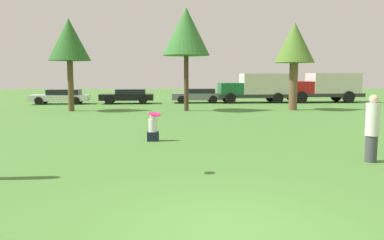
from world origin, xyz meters
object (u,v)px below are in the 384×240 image
(tree_1, at_px, (186,32))
(delivery_truck_green, at_px, (257,87))
(bystander_sitting, at_px, (153,129))
(parked_car_grey, at_px, (197,95))
(tree_2, at_px, (294,45))
(frisbee, at_px, (155,114))
(parked_car_black, at_px, (128,96))
(parked_car_white, at_px, (61,96))
(delivery_truck_red, at_px, (325,86))
(person_catcher, at_px, (372,128))
(tree_0, at_px, (69,41))

(tree_1, relative_size, delivery_truck_green, 1.04)
(bystander_sitting, height_order, parked_car_grey, parked_car_grey)
(tree_1, bearing_deg, tree_2, 1.37)
(frisbee, height_order, parked_car_black, frisbee)
(frisbee, relative_size, bystander_sitting, 0.29)
(delivery_truck_green, bearing_deg, parked_car_white, 1.23)
(frisbee, bearing_deg, tree_1, 84.68)
(bystander_sitting, height_order, delivery_truck_red, delivery_truck_red)
(delivery_truck_green, bearing_deg, person_catcher, 83.66)
(bystander_sitting, distance_m, parked_car_black, 18.45)
(parked_car_white, bearing_deg, tree_1, 144.93)
(frisbee, distance_m, delivery_truck_red, 27.17)
(person_catcher, distance_m, parked_car_black, 23.62)
(person_catcher, distance_m, parked_car_white, 25.96)
(bystander_sitting, relative_size, tree_1, 0.15)
(person_catcher, height_order, parked_car_white, person_catcher)
(parked_car_grey, bearing_deg, tree_0, 37.31)
(tree_2, height_order, parked_car_grey, tree_2)
(frisbee, height_order, tree_1, tree_1)
(person_catcher, height_order, tree_0, tree_0)
(tree_1, distance_m, tree_2, 7.16)
(tree_0, relative_size, tree_2, 1.02)
(frisbee, height_order, tree_2, tree_2)
(parked_car_grey, xyz_separation_m, delivery_truck_red, (10.90, 0.01, 0.72))
(tree_1, bearing_deg, bystander_sitting, -98.54)
(parked_car_white, bearing_deg, parked_car_black, -179.97)
(person_catcher, distance_m, delivery_truck_red, 23.88)
(person_catcher, relative_size, tree_2, 0.31)
(person_catcher, height_order, bystander_sitting, person_catcher)
(person_catcher, bearing_deg, bystander_sitting, -38.77)
(parked_car_grey, distance_m, delivery_truck_red, 10.92)
(frisbee, height_order, delivery_truck_green, delivery_truck_green)
(parked_car_grey, bearing_deg, parked_car_black, 4.32)
(person_catcher, relative_size, bystander_sitting, 1.82)
(frisbee, distance_m, parked_car_white, 24.27)
(delivery_truck_red, bearing_deg, tree_1, 29.62)
(tree_0, distance_m, delivery_truck_red, 21.04)
(tree_0, xyz_separation_m, delivery_truck_red, (19.62, 6.92, -3.14))
(tree_1, bearing_deg, tree_0, 177.60)
(parked_car_white, bearing_deg, bystander_sitting, 112.77)
(tree_1, distance_m, parked_car_grey, 8.56)
(tree_0, xyz_separation_m, parked_car_black, (3.00, 6.37, -3.86))
(bystander_sitting, xyz_separation_m, tree_0, (-5.71, 11.88, 4.09))
(parked_car_white, xyz_separation_m, delivery_truck_green, (16.06, 0.65, 0.69))
(tree_0, distance_m, parked_car_black, 8.03)
(bystander_sitting, xyz_separation_m, parked_car_white, (-8.03, 18.15, 0.21))
(delivery_truck_green, bearing_deg, delivery_truck_red, 178.94)
(parked_car_black, bearing_deg, parked_car_grey, -175.68)
(person_catcher, bearing_deg, parked_car_white, -64.24)
(tree_0, bearing_deg, frisbee, -70.27)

